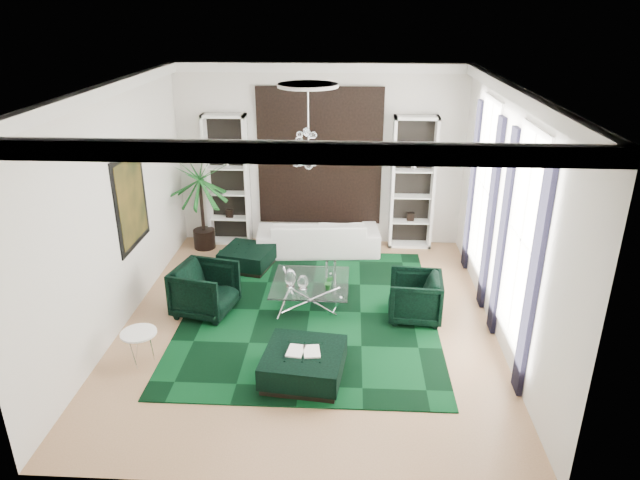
# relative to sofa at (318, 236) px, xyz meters

# --- Properties ---
(floor) EXTENTS (6.00, 7.00, 0.02)m
(floor) POSITION_rel_sofa_xyz_m (0.00, -2.85, -0.38)
(floor) COLOR tan
(floor) RESTS_ON ground
(ceiling) EXTENTS (6.00, 7.00, 0.02)m
(ceiling) POSITION_rel_sofa_xyz_m (0.00, -2.85, 3.44)
(ceiling) COLOR white
(ceiling) RESTS_ON ground
(wall_back) EXTENTS (6.00, 0.02, 3.80)m
(wall_back) POSITION_rel_sofa_xyz_m (0.00, 0.66, 1.53)
(wall_back) COLOR silver
(wall_back) RESTS_ON ground
(wall_front) EXTENTS (6.00, 0.02, 3.80)m
(wall_front) POSITION_rel_sofa_xyz_m (0.00, -6.36, 1.53)
(wall_front) COLOR silver
(wall_front) RESTS_ON ground
(wall_left) EXTENTS (0.02, 7.00, 3.80)m
(wall_left) POSITION_rel_sofa_xyz_m (-3.01, -2.85, 1.53)
(wall_left) COLOR silver
(wall_left) RESTS_ON ground
(wall_right) EXTENTS (0.02, 7.00, 3.80)m
(wall_right) POSITION_rel_sofa_xyz_m (3.01, -2.85, 1.53)
(wall_right) COLOR silver
(wall_right) RESTS_ON ground
(crown_molding) EXTENTS (6.00, 7.00, 0.18)m
(crown_molding) POSITION_rel_sofa_xyz_m (0.00, -2.85, 3.33)
(crown_molding) COLOR white
(crown_molding) RESTS_ON ceiling
(ceiling_medallion) EXTENTS (0.90, 0.90, 0.05)m
(ceiling_medallion) POSITION_rel_sofa_xyz_m (0.00, -2.55, 3.40)
(ceiling_medallion) COLOR white
(ceiling_medallion) RESTS_ON ceiling
(tapestry) EXTENTS (2.50, 0.06, 2.80)m
(tapestry) POSITION_rel_sofa_xyz_m (0.00, 0.61, 1.53)
(tapestry) COLOR black
(tapestry) RESTS_ON wall_back
(shelving_left) EXTENTS (0.90, 0.38, 2.80)m
(shelving_left) POSITION_rel_sofa_xyz_m (-1.95, 0.46, 1.03)
(shelving_left) COLOR white
(shelving_left) RESTS_ON floor
(shelving_right) EXTENTS (0.90, 0.38, 2.80)m
(shelving_right) POSITION_rel_sofa_xyz_m (1.95, 0.46, 1.03)
(shelving_right) COLOR white
(shelving_right) RESTS_ON floor
(painting) EXTENTS (0.04, 1.30, 1.60)m
(painting) POSITION_rel_sofa_xyz_m (-2.97, -2.25, 1.48)
(painting) COLOR black
(painting) RESTS_ON wall_left
(window_near) EXTENTS (0.03, 1.10, 2.90)m
(window_near) POSITION_rel_sofa_xyz_m (2.99, -3.75, 1.53)
(window_near) COLOR white
(window_near) RESTS_ON wall_right
(curtain_near_a) EXTENTS (0.07, 0.30, 3.25)m
(curtain_near_a) POSITION_rel_sofa_xyz_m (2.96, -4.53, 1.28)
(curtain_near_a) COLOR black
(curtain_near_a) RESTS_ON floor
(curtain_near_b) EXTENTS (0.07, 0.30, 3.25)m
(curtain_near_b) POSITION_rel_sofa_xyz_m (2.96, -2.97, 1.28)
(curtain_near_b) COLOR black
(curtain_near_b) RESTS_ON floor
(window_far) EXTENTS (0.03, 1.10, 2.90)m
(window_far) POSITION_rel_sofa_xyz_m (2.99, -1.35, 1.53)
(window_far) COLOR white
(window_far) RESTS_ON wall_right
(curtain_far_a) EXTENTS (0.07, 0.30, 3.25)m
(curtain_far_a) POSITION_rel_sofa_xyz_m (2.96, -2.13, 1.28)
(curtain_far_a) COLOR black
(curtain_far_a) RESTS_ON floor
(curtain_far_b) EXTENTS (0.07, 0.30, 3.25)m
(curtain_far_b) POSITION_rel_sofa_xyz_m (2.96, -0.57, 1.28)
(curtain_far_b) COLOR black
(curtain_far_b) RESTS_ON floor
(rug) EXTENTS (4.20, 5.00, 0.02)m
(rug) POSITION_rel_sofa_xyz_m (0.00, -2.55, -0.36)
(rug) COLOR black
(rug) RESTS_ON floor
(sofa) EXTENTS (2.60, 1.20, 0.74)m
(sofa) POSITION_rel_sofa_xyz_m (0.00, 0.00, 0.00)
(sofa) COLOR silver
(sofa) RESTS_ON floor
(armchair_left) EXTENTS (1.12, 1.10, 0.86)m
(armchair_left) POSITION_rel_sofa_xyz_m (-1.75, -2.65, 0.06)
(armchair_left) COLOR black
(armchair_left) RESTS_ON floor
(armchair_right) EXTENTS (0.93, 0.91, 0.78)m
(armchair_right) POSITION_rel_sofa_xyz_m (1.75, -2.65, 0.02)
(armchair_right) COLOR black
(armchair_right) RESTS_ON floor
(coffee_table) EXTENTS (1.32, 1.32, 0.45)m
(coffee_table) POSITION_rel_sofa_xyz_m (0.00, -2.30, -0.14)
(coffee_table) COLOR white
(coffee_table) RESTS_ON floor
(ottoman_side) EXTENTS (1.11, 1.11, 0.41)m
(ottoman_side) POSITION_rel_sofa_xyz_m (-1.35, -0.85, -0.16)
(ottoman_side) COLOR black
(ottoman_side) RESTS_ON floor
(ottoman_front) EXTENTS (1.20, 1.20, 0.43)m
(ottoman_front) POSITION_rel_sofa_xyz_m (0.05, -4.40, -0.15)
(ottoman_front) COLOR black
(ottoman_front) RESTS_ON floor
(book) EXTENTS (0.47, 0.31, 0.03)m
(book) POSITION_rel_sofa_xyz_m (0.05, -4.40, 0.08)
(book) COLOR white
(book) RESTS_ON ottoman_front
(side_table) EXTENTS (0.56, 0.56, 0.50)m
(side_table) POSITION_rel_sofa_xyz_m (-2.35, -4.15, -0.12)
(side_table) COLOR white
(side_table) RESTS_ON floor
(palm) EXTENTS (1.87, 1.87, 2.47)m
(palm) POSITION_rel_sofa_xyz_m (-2.45, 0.10, 0.87)
(palm) COLOR #17551D
(palm) RESTS_ON floor
(chandelier) EXTENTS (0.83, 0.83, 0.68)m
(chandelier) POSITION_rel_sofa_xyz_m (0.00, -2.55, 2.48)
(chandelier) COLOR white
(chandelier) RESTS_ON ceiling
(table_plant) EXTENTS (0.17, 0.15, 0.27)m
(table_plant) POSITION_rel_sofa_xyz_m (0.33, -2.57, 0.21)
(table_plant) COLOR #17551D
(table_plant) RESTS_ON coffee_table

